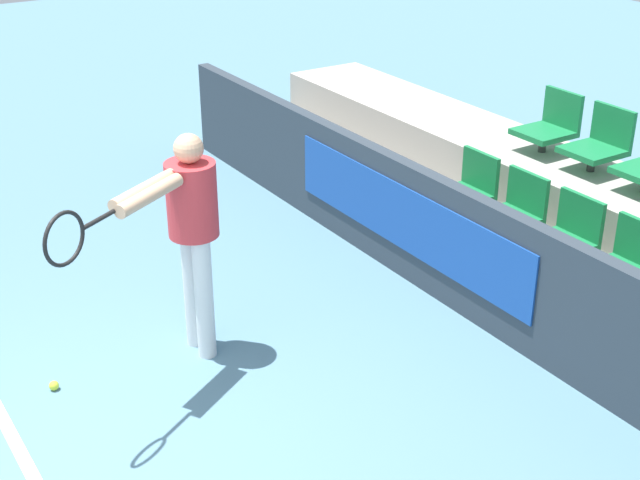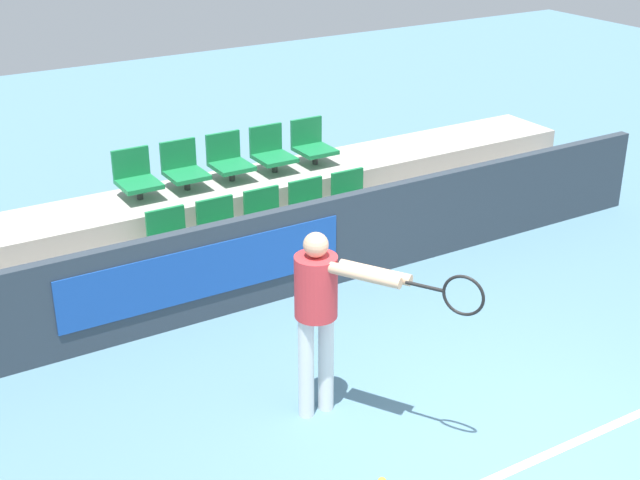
# 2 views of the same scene
# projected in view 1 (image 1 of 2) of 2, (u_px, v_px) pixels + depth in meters

# --- Properties ---
(barrier_wall) EXTENTS (9.68, 0.14, 0.99)m
(barrier_wall) POSITION_uv_depth(u_px,v_px,m) (497.00, 271.00, 6.49)
(barrier_wall) COLOR #2D3842
(barrier_wall) RESTS_ON ground
(bleacher_tier_front) EXTENTS (9.28, 0.93, 0.39)m
(bleacher_tier_front) POSITION_uv_depth(u_px,v_px,m) (549.00, 289.00, 6.87)
(bleacher_tier_front) COLOR #ADA89E
(bleacher_tier_front) RESTS_ON ground
(bleacher_tier_middle) EXTENTS (9.28, 0.93, 0.78)m
(bleacher_tier_middle) POSITION_uv_depth(u_px,v_px,m) (633.00, 238.00, 7.24)
(bleacher_tier_middle) COLOR #ADA89E
(bleacher_tier_middle) RESTS_ON ground
(stadium_chair_0) EXTENTS (0.42, 0.46, 0.53)m
(stadium_chair_0) POSITION_uv_depth(u_px,v_px,m) (467.00, 187.00, 7.59)
(stadium_chair_0) COLOR #333333
(stadium_chair_0) RESTS_ON bleacher_tier_front
(stadium_chair_1) EXTENTS (0.42, 0.46, 0.53)m
(stadium_chair_1) POSITION_uv_depth(u_px,v_px,m) (514.00, 210.00, 7.17)
(stadium_chair_1) COLOR #333333
(stadium_chair_1) RESTS_ON bleacher_tier_front
(stadium_chair_2) EXTENTS (0.42, 0.46, 0.53)m
(stadium_chair_2) POSITION_uv_depth(u_px,v_px,m) (566.00, 235.00, 6.74)
(stadium_chair_2) COLOR #333333
(stadium_chair_2) RESTS_ON bleacher_tier_front
(stadium_chair_3) EXTENTS (0.42, 0.46, 0.53)m
(stadium_chair_3) POSITION_uv_depth(u_px,v_px,m) (626.00, 263.00, 6.31)
(stadium_chair_3) COLOR #333333
(stadium_chair_3) RESTS_ON bleacher_tier_front
(stadium_chair_5) EXTENTS (0.42, 0.46, 0.53)m
(stadium_chair_5) POSITION_uv_depth(u_px,v_px,m) (550.00, 125.00, 7.88)
(stadium_chair_5) COLOR #333333
(stadium_chair_5) RESTS_ON bleacher_tier_middle
(stadium_chair_6) EXTENTS (0.42, 0.46, 0.53)m
(stadium_chair_6) POSITION_uv_depth(u_px,v_px,m) (600.00, 143.00, 7.45)
(stadium_chair_6) COLOR #333333
(stadium_chair_6) RESTS_ON bleacher_tier_middle
(tennis_player) EXTENTS (0.87, 1.36, 1.64)m
(tennis_player) POSITION_uv_depth(u_px,v_px,m) (187.00, 223.00, 5.97)
(tennis_player) COLOR silver
(tennis_player) RESTS_ON ground
(tennis_ball) EXTENTS (0.07, 0.07, 0.07)m
(tennis_ball) POSITION_uv_depth(u_px,v_px,m) (54.00, 386.00, 5.98)
(tennis_ball) COLOR #CCDB33
(tennis_ball) RESTS_ON ground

